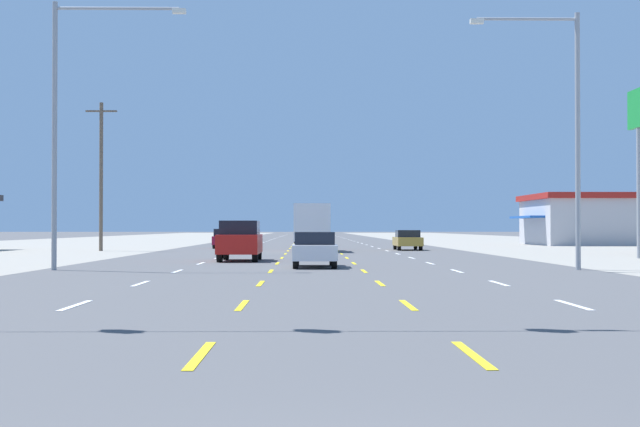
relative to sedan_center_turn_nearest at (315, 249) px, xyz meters
The scene contains 15 objects.
ground_plane 32.84m from the sedan_center_turn_nearest, 89.86° to the left, with size 572.00×572.00×0.00m, color #4C4C4F.
lot_apron_right 41.17m from the sedan_center_turn_nearest, 52.90° to the left, with size 28.00×440.00×0.01m, color gray.
lane_markings 71.33m from the sedan_center_turn_nearest, 89.94° to the left, with size 10.64×227.60×0.01m.
signal_span_wire 22.23m from the sedan_center_turn_nearest, 88.82° to the right, with size 25.75×0.53×9.25m.
sedan_center_turn_nearest is the anchor object (origin of this frame).
suv_inner_left_near 7.97m from the sedan_center_turn_nearest, 117.04° to the left, with size 1.98×4.90×1.98m.
box_truck_center_turn_mid 24.82m from the sedan_center_turn_nearest, 89.99° to the left, with size 2.40×7.20×3.23m.
sedan_far_right_midfar 29.51m from the sedan_center_turn_nearest, 76.24° to the left, with size 1.80×4.50×1.46m.
hatchback_far_left_far 35.23m from the sedan_center_turn_nearest, 101.19° to the left, with size 1.72×3.90×1.54m.
sedan_center_turn_farther 49.91m from the sedan_center_turn_nearest, 89.76° to the left, with size 1.80×4.50×1.46m.
storefront_right_row_2 55.64m from the sedan_center_turn_nearest, 61.27° to the left, with size 12.61×12.51×4.81m.
pole_sign_right_row_1 21.16m from the sedan_center_turn_nearest, 30.86° to the left, with size 0.24×2.63×9.05m.
streetlight_left_row_0 11.22m from the sedan_center_turn_nearest, 164.75° to the right, with size 5.16×0.26×10.39m.
streetlight_right_row_0 11.33m from the sedan_center_turn_nearest, 14.82° to the right, with size 4.29×0.26×10.03m.
utility_pole_left_row_1 30.55m from the sedan_center_turn_nearest, 119.34° to the left, with size 2.20×0.26×10.43m.
Camera 1 is at (-0.38, -4.75, 1.64)m, focal length 51.30 mm.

